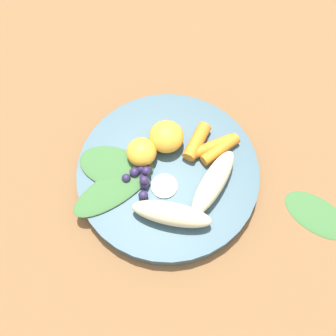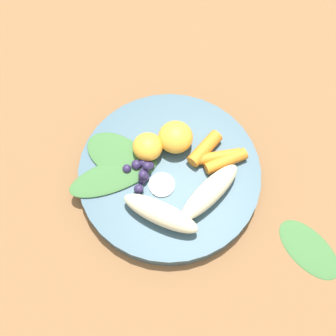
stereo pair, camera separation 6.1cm
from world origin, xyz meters
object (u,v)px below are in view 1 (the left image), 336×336
object	(u,v)px
bowl	(168,174)
kale_leaf_stray	(317,215)
banana_peeled_right	(172,214)
orange_segment_near	(142,152)
banana_peeled_left	(213,182)

from	to	relation	value
bowl	kale_leaf_stray	bearing A→B (deg)	61.03
banana_peeled_right	orange_segment_near	world-z (taller)	orange_segment_near
banana_peeled_left	kale_leaf_stray	world-z (taller)	banana_peeled_left
banana_peeled_left	kale_leaf_stray	bearing A→B (deg)	-72.71
banana_peeled_left	orange_segment_near	distance (m)	0.11
orange_segment_near	bowl	bearing A→B (deg)	46.00
banana_peeled_left	banana_peeled_right	world-z (taller)	same
bowl	orange_segment_near	xyz separation A→B (m)	(-0.03, -0.03, 0.03)
bowl	orange_segment_near	world-z (taller)	orange_segment_near
banana_peeled_right	kale_leaf_stray	size ratio (longest dim) A/B	1.09
bowl	banana_peeled_right	xyz separation A→B (m)	(0.07, -0.01, 0.03)
banana_peeled_left	kale_leaf_stray	distance (m)	0.16
orange_segment_near	banana_peeled_right	bearing A→B (deg)	11.28
orange_segment_near	kale_leaf_stray	xyz separation A→B (m)	(0.14, 0.23, -0.04)
banana_peeled_right	orange_segment_near	size ratio (longest dim) A/B	2.52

